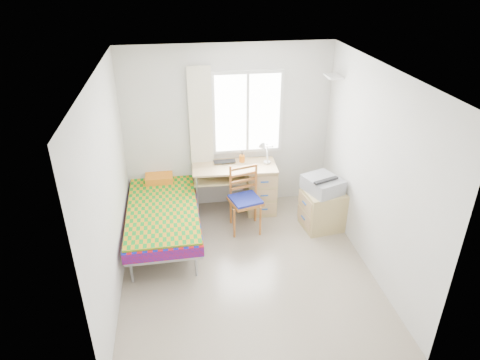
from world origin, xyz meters
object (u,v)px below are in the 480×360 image
bed (163,207)px  desk (256,185)px  cabinet (322,209)px  printer (323,184)px  chair (245,195)px

bed → desk: bed is taller
cabinet → printer: 0.42m
bed → printer: (2.33, -0.15, 0.28)m
desk → cabinet: 1.12m
desk → chair: bearing=-114.5°
chair → cabinet: bearing=-23.6°
bed → desk: 1.55m
chair → printer: size_ratio=1.54×
desk → printer: (0.86, -0.64, 0.29)m
printer → bed: bearing=155.7°
bed → printer: 2.35m
chair → printer: bearing=-22.4°
desk → chair: (-0.26, -0.50, 0.12)m
desk → cabinet: bearing=-34.2°
chair → printer: 1.14m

